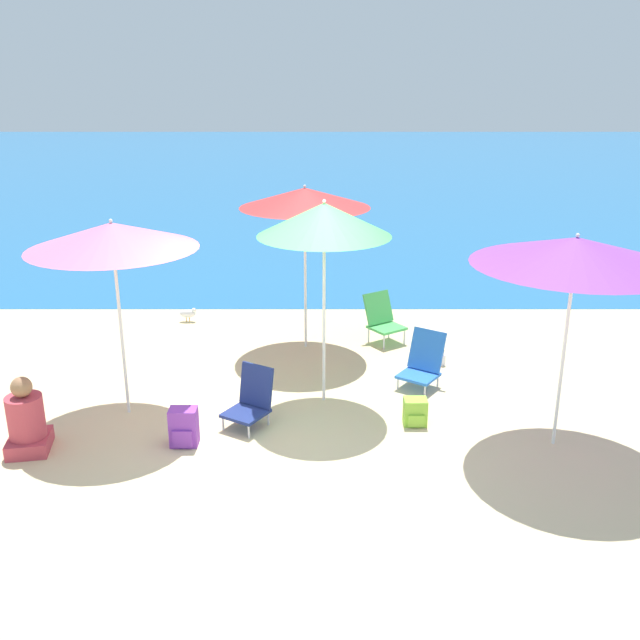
# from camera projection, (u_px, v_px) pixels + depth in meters

# --- Properties ---
(ground_plane) EXTENTS (60.00, 60.00, 0.00)m
(ground_plane) POSITION_uv_depth(u_px,v_px,m) (286.00, 437.00, 7.82)
(ground_plane) COLOR beige
(sea_water) EXTENTS (60.00, 40.00, 0.01)m
(sea_water) POSITION_uv_depth(u_px,v_px,m) (310.00, 166.00, 30.99)
(sea_water) COLOR #23669E
(sea_water) RESTS_ON ground
(beach_umbrella_pink) EXTENTS (1.87, 1.87, 2.30)m
(beach_umbrella_pink) POSITION_uv_depth(u_px,v_px,m) (110.00, 236.00, 7.71)
(beach_umbrella_pink) COLOR white
(beach_umbrella_pink) RESTS_ON ground
(beach_umbrella_red) EXTENTS (1.81, 1.81, 2.35)m
(beach_umbrella_red) POSITION_uv_depth(u_px,v_px,m) (303.00, 198.00, 9.73)
(beach_umbrella_red) COLOR white
(beach_umbrella_red) RESTS_ON ground
(beach_umbrella_purple) EXTENTS (2.07, 2.07, 2.30)m
(beach_umbrella_purple) POSITION_uv_depth(u_px,v_px,m) (573.00, 251.00, 7.01)
(beach_umbrella_purple) COLOR white
(beach_umbrella_purple) RESTS_ON ground
(beach_umbrella_green) EXTENTS (1.54, 1.54, 2.46)m
(beach_umbrella_green) POSITION_uv_depth(u_px,v_px,m) (322.00, 220.00, 7.99)
(beach_umbrella_green) COLOR white
(beach_umbrella_green) RESTS_ON ground
(beach_chair_navy) EXTENTS (0.62, 0.64, 0.67)m
(beach_chair_navy) POSITION_uv_depth(u_px,v_px,m) (249.00, 399.00, 8.02)
(beach_chair_navy) COLOR silver
(beach_chair_navy) RESTS_ON ground
(beach_chair_blue) EXTENTS (0.67, 0.69, 0.71)m
(beach_chair_blue) POSITION_uv_depth(u_px,v_px,m) (421.00, 362.00, 9.04)
(beach_chair_blue) COLOR silver
(beach_chair_blue) RESTS_ON ground
(beach_chair_green) EXTENTS (0.67, 0.69, 0.72)m
(beach_chair_green) POSITION_uv_depth(u_px,v_px,m) (380.00, 318.00, 10.54)
(beach_chair_green) COLOR silver
(beach_chair_green) RESTS_ON ground
(person_seated_near) EXTENTS (0.49, 0.55, 0.84)m
(person_seated_near) POSITION_uv_depth(u_px,v_px,m) (24.00, 422.00, 7.44)
(person_seated_near) COLOR #BF3F4C
(person_seated_near) RESTS_ON ground
(backpack_lime) EXTENTS (0.26, 0.24, 0.31)m
(backpack_lime) POSITION_uv_depth(u_px,v_px,m) (413.00, 412.00, 8.07)
(backpack_lime) COLOR #8ECC3D
(backpack_lime) RESTS_ON ground
(backpack_purple) EXTENTS (0.30, 0.23, 0.42)m
(backpack_purple) POSITION_uv_depth(u_px,v_px,m) (182.00, 428.00, 7.59)
(backpack_purple) COLOR purple
(backpack_purple) RESTS_ON ground
(water_bottle) EXTENTS (0.09, 0.09, 0.22)m
(water_bottle) POSITION_uv_depth(u_px,v_px,m) (440.00, 359.00, 9.74)
(water_bottle) COLOR silver
(water_bottle) RESTS_ON ground
(seagull) EXTENTS (0.27, 0.11, 0.23)m
(seagull) POSITION_uv_depth(u_px,v_px,m) (186.00, 313.00, 11.44)
(seagull) COLOR gold
(seagull) RESTS_ON ground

